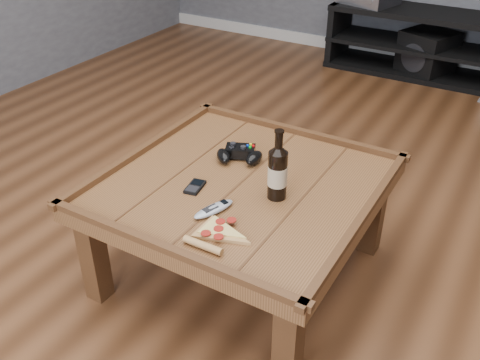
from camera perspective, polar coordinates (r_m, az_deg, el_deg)
The scene contains 10 objects.
ground at distance 2.34m, azimuth 0.18°, elevation -9.59°, with size 6.00×6.00×0.00m, color #442613.
baseboard at distance 4.82m, azimuth 18.91°, elevation 12.13°, with size 5.00×0.02×0.10m, color silver.
coffee_table at distance 2.10m, azimuth 0.20°, elevation -1.57°, with size 1.03×1.03×0.48m.
media_console at distance 4.54m, azimuth 18.58°, elevation 13.64°, with size 1.40×0.45×0.50m.
beer_bottle at distance 1.92m, azimuth 4.03°, elevation 0.94°, with size 0.07×0.07×0.27m.
game_controller at distance 2.20m, azimuth -0.06°, elevation 2.76°, with size 0.20×0.18×0.06m.
pizza_slice at distance 1.79m, azimuth -2.53°, elevation -5.68°, with size 0.16×0.26×0.03m.
smartphone at distance 2.03m, azimuth -4.83°, elevation -0.72°, with size 0.07×0.11×0.01m.
remote_control at distance 1.89m, azimuth -2.82°, elevation -3.11°, with size 0.10×0.18×0.02m.
subwoofer at distance 4.56m, azimuth 19.32°, elevation 12.61°, with size 0.45×0.45×0.35m.
Camera 1 is at (0.88, -1.51, 1.55)m, focal length 40.00 mm.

